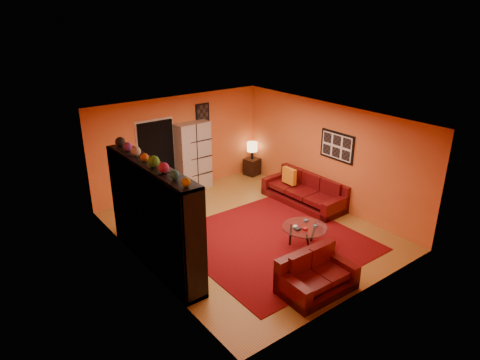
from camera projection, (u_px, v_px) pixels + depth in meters
floor at (248, 230)px, 9.73m from camera, size 6.00×6.00×0.00m
ceiling at (249, 118)px, 8.75m from camera, size 6.00×6.00×0.00m
wall_back at (179, 144)px, 11.45m from camera, size 6.00×0.00×6.00m
wall_front at (361, 231)px, 7.02m from camera, size 6.00×0.00×6.00m
wall_left at (142, 207)px, 7.84m from camera, size 0.00×6.00×6.00m
wall_right at (327, 155)px, 10.64m from camera, size 0.00×6.00×6.00m
rug at (272, 241)px, 9.26m from camera, size 3.60×3.60×0.01m
doorway at (157, 160)px, 11.14m from camera, size 0.95×0.10×2.04m
wall_art_right at (337, 146)px, 10.29m from camera, size 0.03×1.00×0.70m
wall_art_back at (202, 113)px, 11.58m from camera, size 0.42×0.03×0.52m
entertainment_unit at (154, 216)px, 8.06m from camera, size 0.45×3.00×2.10m
tv at (155, 218)px, 8.15m from camera, size 0.90×0.12×0.52m
sofa at (306, 192)px, 11.03m from camera, size 1.01×2.29×0.85m
loveseat at (314, 275)px, 7.60m from camera, size 1.37×0.84×0.85m
throw_pillow at (289, 176)px, 11.13m from camera, size 0.12×0.42×0.42m
coffee_table at (304, 229)px, 8.89m from camera, size 0.94×0.94×0.47m
storage_cabinet at (193, 157)px, 11.61m from camera, size 0.96×0.46×1.88m
bowl_chair at (178, 194)px, 10.82m from camera, size 0.72×0.72×0.58m
side_table at (252, 167)px, 12.87m from camera, size 0.47×0.47×0.50m
table_lamp at (252, 147)px, 12.63m from camera, size 0.31×0.31×0.51m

